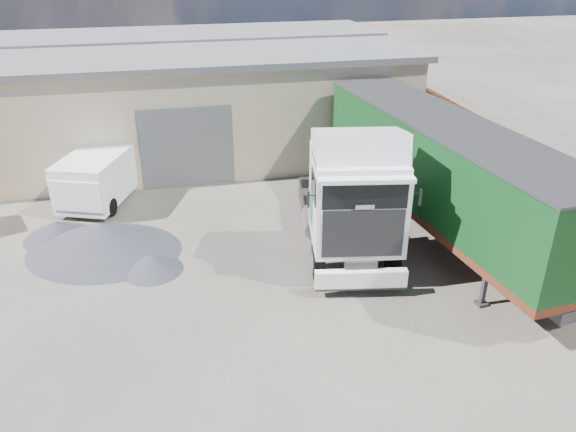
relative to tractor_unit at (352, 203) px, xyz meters
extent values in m
plane|color=#2A2622|center=(-2.99, -2.44, -2.10)|extent=(120.00, 120.00, 0.00)
cube|color=#C2B195|center=(-8.99, 13.56, 0.40)|extent=(30.00, 12.00, 5.00)
cube|color=#5A5C5F|center=(-8.99, 13.56, 3.05)|extent=(30.60, 12.60, 0.30)
cube|color=#5A5C5F|center=(-4.99, 7.54, -0.30)|extent=(4.00, 0.08, 3.60)
cube|color=#5A5C5F|center=(-8.99, 13.56, 3.25)|extent=(30.60, 0.40, 0.15)
cube|color=brown|center=(8.51, 3.56, -0.85)|extent=(0.35, 26.00, 2.50)
cylinder|color=black|center=(-0.23, -1.33, -1.50)|extent=(2.91, 1.64, 1.18)
cylinder|color=black|center=(0.44, 2.52, -1.50)|extent=(2.97, 1.65, 1.18)
cylinder|color=black|center=(0.71, 4.06, -1.50)|extent=(2.97, 1.65, 1.18)
cube|color=#2D2D30|center=(0.23, 1.31, -1.09)|extent=(2.26, 7.44, 0.34)
cube|color=white|center=(-0.42, -2.37, -1.48)|extent=(2.85, 0.77, 0.61)
cube|color=white|center=(-0.17, -0.94, 0.44)|extent=(3.20, 3.01, 2.74)
cube|color=black|center=(-0.39, -2.21, 0.03)|extent=(2.43, 0.49, 1.56)
cube|color=black|center=(-0.38, -2.19, 1.25)|extent=(2.49, 0.49, 0.84)
cube|color=white|center=(-0.13, -0.72, 2.20)|extent=(3.10, 2.61, 1.37)
cube|color=#0D5E3D|center=(-1.47, -0.26, 0.14)|extent=(0.16, 0.83, 1.23)
cube|color=#0D5E3D|center=(1.29, -0.75, 0.14)|extent=(0.16, 0.83, 1.23)
cylinder|color=#2D2D30|center=(0.48, 2.74, -0.86)|extent=(1.42, 1.42, 0.13)
cube|color=#2D2D30|center=(3.04, -3.62, -1.49)|extent=(0.37, 0.37, 1.22)
cube|color=#2D2D30|center=(5.03, -3.41, -1.49)|extent=(0.37, 0.37, 1.22)
cylinder|color=black|center=(3.09, 5.13, -1.51)|extent=(2.94, 1.48, 1.17)
cube|color=#2D2D30|center=(3.58, 0.67, -1.10)|extent=(2.33, 13.31, 0.39)
cube|color=#532513|center=(3.58, 0.67, -0.73)|extent=(4.20, 13.52, 0.27)
cube|color=black|center=(3.58, 0.67, 0.84)|extent=(4.20, 13.52, 2.88)
cube|color=#2D2D30|center=(3.58, 0.67, 2.30)|extent=(4.28, 13.59, 0.09)
cylinder|color=black|center=(-9.20, 5.53, -1.73)|extent=(2.28, 1.46, 0.74)
cylinder|color=black|center=(-7.92, 8.89, -1.73)|extent=(2.28, 1.46, 0.74)
cube|color=white|center=(-8.56, 7.21, -0.92)|extent=(3.83, 5.59, 1.91)
cube|color=white|center=(-9.32, 5.22, -0.97)|extent=(2.30, 1.68, 1.24)
cube|color=black|center=(-9.24, 5.43, -0.36)|extent=(1.87, 0.78, 0.67)
cone|color=black|center=(-8.40, 2.25, -1.52)|extent=(6.78, 6.78, 1.15)
cone|color=black|center=(-6.72, 0.59, -1.81)|extent=(2.54, 2.54, 0.57)
cone|color=black|center=(-10.14, 3.69, -1.75)|extent=(3.11, 3.11, 0.69)
camera|label=1|loc=(-5.79, -16.11, 7.97)|focal=35.00mm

